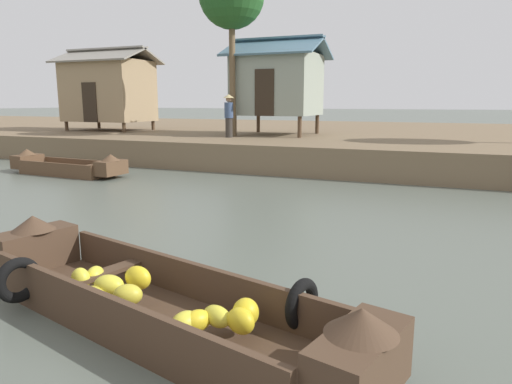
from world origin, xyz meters
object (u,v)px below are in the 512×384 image
(stilt_house_mid_left, at_px, (278,83))
(vendor_person, at_px, (229,113))
(stilt_house_left, at_px, (108,90))
(cargo_boat_upstream, at_px, (68,167))
(banana_boat, at_px, (152,300))

(stilt_house_mid_left, height_order, vendor_person, stilt_house_mid_left)
(vendor_person, bearing_deg, stilt_house_left, 165.25)
(stilt_house_left, bearing_deg, stilt_house_mid_left, 1.71)
(cargo_boat_upstream, xyz_separation_m, vendor_person, (3.35, 5.10, 1.62))
(banana_boat, xyz_separation_m, stilt_house_mid_left, (-4.11, 14.98, 2.81))
(banana_boat, distance_m, stilt_house_mid_left, 15.78)
(banana_boat, xyz_separation_m, stilt_house_left, (-12.71, 14.72, 2.62))
(banana_boat, relative_size, vendor_person, 3.17)
(cargo_boat_upstream, relative_size, stilt_house_left, 0.96)
(cargo_boat_upstream, relative_size, vendor_person, 2.59)
(banana_boat, relative_size, stilt_house_left, 1.17)
(cargo_boat_upstream, bearing_deg, stilt_house_left, 119.92)
(banana_boat, relative_size, stilt_house_mid_left, 1.32)
(stilt_house_left, relative_size, vendor_person, 2.71)
(banana_boat, bearing_deg, vendor_person, 112.56)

